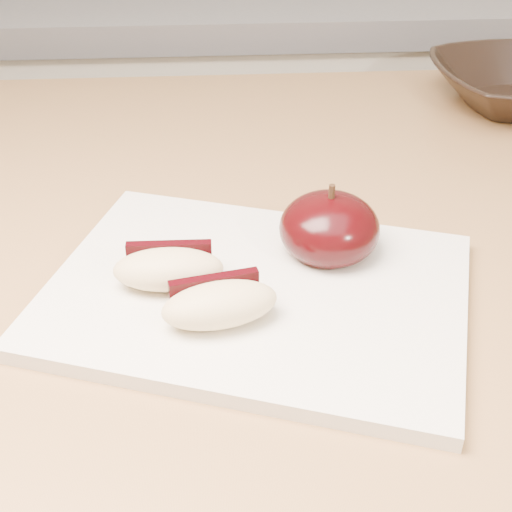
{
  "coord_description": "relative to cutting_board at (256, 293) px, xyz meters",
  "views": [
    {
      "loc": [
        -0.07,
        -0.01,
        1.2
      ],
      "look_at": [
        -0.05,
        0.38,
        0.94
      ],
      "focal_mm": 50.0,
      "sensor_mm": 36.0,
      "label": 1
    }
  ],
  "objects": [
    {
      "name": "cutting_board",
      "position": [
        0.0,
        0.0,
        0.0
      ],
      "size": [
        0.33,
        0.28,
        0.01
      ],
      "primitive_type": "cube",
      "rotation": [
        0.0,
        0.0,
        -0.32
      ],
      "color": "silver",
      "rests_on": "island_counter"
    },
    {
      "name": "apple_wedge_b",
      "position": [
        -0.03,
        -0.03,
        0.02
      ],
      "size": [
        0.08,
        0.05,
        0.03
      ],
      "rotation": [
        0.0,
        0.0,
        0.21
      ],
      "color": "#D8BE89",
      "rests_on": "cutting_board"
    },
    {
      "name": "back_cabinet",
      "position": [
        0.05,
        0.82,
        -0.43
      ],
      "size": [
        2.4,
        0.62,
        0.94
      ],
      "color": "silver",
      "rests_on": "ground"
    },
    {
      "name": "apple_wedge_a",
      "position": [
        -0.06,
        0.01,
        0.02
      ],
      "size": [
        0.07,
        0.04,
        0.03
      ],
      "rotation": [
        0.0,
        0.0,
        -0.02
      ],
      "color": "#D8BE89",
      "rests_on": "cutting_board"
    },
    {
      "name": "apple_half",
      "position": [
        0.06,
        0.04,
        0.02
      ],
      "size": [
        0.08,
        0.08,
        0.06
      ],
      "rotation": [
        0.0,
        0.0,
        -0.09
      ],
      "color": "black",
      "rests_on": "cutting_board"
    }
  ]
}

